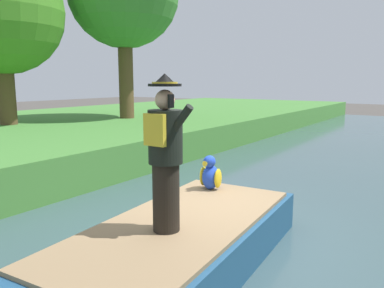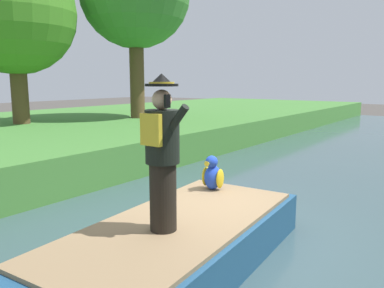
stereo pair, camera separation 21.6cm
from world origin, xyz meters
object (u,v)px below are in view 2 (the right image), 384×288
at_px(person_pirate, 162,154).
at_px(tree_broad, 14,13).
at_px(boat, 177,244).
at_px(parrot_plush, 213,175).

xyz_separation_m(person_pirate, tree_broad, (-9.91, 3.89, 3.08)).
bearing_deg(boat, tree_broad, 160.09).
bearing_deg(person_pirate, boat, 91.43).
bearing_deg(parrot_plush, person_pirate, -74.85).
height_order(person_pirate, parrot_plush, person_pirate).
distance_m(boat, tree_broad, 11.35).
height_order(boat, parrot_plush, parrot_plush).
bearing_deg(person_pirate, parrot_plush, 98.78).
xyz_separation_m(boat, tree_broad, (-9.87, 3.58, 4.31)).
height_order(boat, person_pirate, person_pirate).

